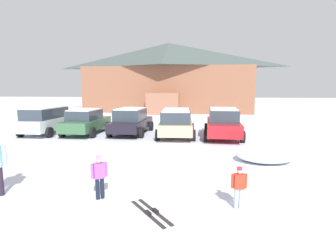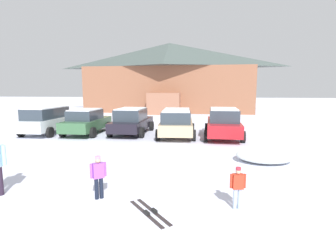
{
  "view_description": "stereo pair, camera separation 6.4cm",
  "coord_description": "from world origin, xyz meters",
  "px_view_note": "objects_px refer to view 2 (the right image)",
  "views": [
    {
      "loc": [
        2.41,
        -3.61,
        2.92
      ],
      "look_at": [
        1.05,
        8.15,
        1.2
      ],
      "focal_mm": 28.0,
      "sensor_mm": 36.0,
      "label": 1
    },
    {
      "loc": [
        2.48,
        -3.61,
        2.92
      ],
      "look_at": [
        1.05,
        8.15,
        1.2
      ],
      "focal_mm": 28.0,
      "sensor_mm": 36.0,
      "label": 2
    }
  ],
  "objects_px": {
    "ski_lodge": "(170,77)",
    "plowed_snow_pile": "(265,155)",
    "parked_green_coupe": "(86,121)",
    "skier_child_in_red_jacket": "(238,186)",
    "parked_beige_suv": "(177,122)",
    "parked_red_sedan": "(223,123)",
    "parked_black_sedan": "(132,121)",
    "skier_child_in_purple_jacket": "(98,175)",
    "pair_of_skis": "(150,212)",
    "parked_white_suv": "(47,119)"
  },
  "relations": [
    {
      "from": "parked_white_suv",
      "to": "parked_black_sedan",
      "type": "relative_size",
      "value": 0.9
    },
    {
      "from": "ski_lodge",
      "to": "skier_child_in_red_jacket",
      "type": "distance_m",
      "value": 27.83
    },
    {
      "from": "ski_lodge",
      "to": "plowed_snow_pile",
      "type": "height_order",
      "value": "ski_lodge"
    },
    {
      "from": "skier_child_in_red_jacket",
      "to": "parked_red_sedan",
      "type": "bearing_deg",
      "value": 87.18
    },
    {
      "from": "parked_beige_suv",
      "to": "skier_child_in_red_jacket",
      "type": "xyz_separation_m",
      "value": [
        2.32,
        -9.47,
        -0.3
      ]
    },
    {
      "from": "skier_child_in_purple_jacket",
      "to": "parked_white_suv",
      "type": "bearing_deg",
      "value": 127.57
    },
    {
      "from": "ski_lodge",
      "to": "skier_child_in_purple_jacket",
      "type": "height_order",
      "value": "ski_lodge"
    },
    {
      "from": "skier_child_in_red_jacket",
      "to": "plowed_snow_pile",
      "type": "xyz_separation_m",
      "value": [
        1.67,
        4.38,
        -0.34
      ]
    },
    {
      "from": "parked_beige_suv",
      "to": "parked_red_sedan",
      "type": "height_order",
      "value": "parked_red_sedan"
    },
    {
      "from": "ski_lodge",
      "to": "parked_black_sedan",
      "type": "xyz_separation_m",
      "value": [
        -0.48,
        -17.1,
        -3.48
      ]
    },
    {
      "from": "parked_green_coupe",
      "to": "parked_beige_suv",
      "type": "height_order",
      "value": "parked_beige_suv"
    },
    {
      "from": "parked_black_sedan",
      "to": "plowed_snow_pile",
      "type": "bearing_deg",
      "value": -39.37
    },
    {
      "from": "parked_red_sedan",
      "to": "skier_child_in_red_jacket",
      "type": "distance_m",
      "value": 9.47
    },
    {
      "from": "pair_of_skis",
      "to": "parked_beige_suv",
      "type": "bearing_deg",
      "value": 91.42
    },
    {
      "from": "parked_black_sedan",
      "to": "skier_child_in_purple_jacket",
      "type": "xyz_separation_m",
      "value": [
        1.7,
        -9.89,
        -0.18
      ]
    },
    {
      "from": "ski_lodge",
      "to": "parked_black_sedan",
      "type": "distance_m",
      "value": 17.45
    },
    {
      "from": "skier_child_in_purple_jacket",
      "to": "plowed_snow_pile",
      "type": "bearing_deg",
      "value": 38.75
    },
    {
      "from": "parked_green_coupe",
      "to": "skier_child_in_purple_jacket",
      "type": "bearing_deg",
      "value": -64.34
    },
    {
      "from": "ski_lodge",
      "to": "plowed_snow_pile",
      "type": "xyz_separation_m",
      "value": [
        6.46,
        -22.78,
        -4.06
      ]
    },
    {
      "from": "skier_child_in_red_jacket",
      "to": "ski_lodge",
      "type": "bearing_deg",
      "value": 100.0
    },
    {
      "from": "parked_green_coupe",
      "to": "parked_black_sedan",
      "type": "height_order",
      "value": "parked_black_sedan"
    },
    {
      "from": "parked_white_suv",
      "to": "pair_of_skis",
      "type": "bearing_deg",
      "value": -48.99
    },
    {
      "from": "skier_child_in_purple_jacket",
      "to": "parked_green_coupe",
      "type": "bearing_deg",
      "value": 115.66
    },
    {
      "from": "parked_green_coupe",
      "to": "pair_of_skis",
      "type": "height_order",
      "value": "parked_green_coupe"
    },
    {
      "from": "parked_green_coupe",
      "to": "skier_child_in_purple_jacket",
      "type": "xyz_separation_m",
      "value": [
        4.55,
        -9.48,
        -0.16
      ]
    },
    {
      "from": "parked_green_coupe",
      "to": "parked_beige_suv",
      "type": "xyz_separation_m",
      "value": [
        5.8,
        -0.19,
        0.08
      ]
    },
    {
      "from": "parked_green_coupe",
      "to": "skier_child_in_red_jacket",
      "type": "bearing_deg",
      "value": -49.93
    },
    {
      "from": "parked_green_coupe",
      "to": "parked_black_sedan",
      "type": "relative_size",
      "value": 0.94
    },
    {
      "from": "parked_red_sedan",
      "to": "parked_white_suv",
      "type": "bearing_deg",
      "value": -179.86
    },
    {
      "from": "pair_of_skis",
      "to": "parked_red_sedan",
      "type": "bearing_deg",
      "value": 75.65
    },
    {
      "from": "pair_of_skis",
      "to": "parked_white_suv",
      "type": "bearing_deg",
      "value": 131.01
    },
    {
      "from": "ski_lodge",
      "to": "parked_green_coupe",
      "type": "distance_m",
      "value": 18.16
    },
    {
      "from": "parked_red_sedan",
      "to": "skier_child_in_red_jacket",
      "type": "xyz_separation_m",
      "value": [
        -0.47,
        -9.45,
        -0.29
      ]
    },
    {
      "from": "parked_black_sedan",
      "to": "parked_red_sedan",
      "type": "height_order",
      "value": "parked_red_sedan"
    },
    {
      "from": "parked_red_sedan",
      "to": "parked_beige_suv",
      "type": "bearing_deg",
      "value": 179.68
    },
    {
      "from": "ski_lodge",
      "to": "parked_red_sedan",
      "type": "xyz_separation_m",
      "value": [
        5.26,
        -17.71,
        -3.43
      ]
    },
    {
      "from": "parked_green_coupe",
      "to": "parked_red_sedan",
      "type": "relative_size",
      "value": 0.9
    },
    {
      "from": "parked_beige_suv",
      "to": "plowed_snow_pile",
      "type": "distance_m",
      "value": 6.5
    },
    {
      "from": "plowed_snow_pile",
      "to": "pair_of_skis",
      "type": "bearing_deg",
      "value": -127.64
    },
    {
      "from": "skier_child_in_purple_jacket",
      "to": "skier_child_in_red_jacket",
      "type": "relative_size",
      "value": 1.11
    },
    {
      "from": "ski_lodge",
      "to": "skier_child_in_purple_jacket",
      "type": "relative_size",
      "value": 17.96
    },
    {
      "from": "ski_lodge",
      "to": "parked_white_suv",
      "type": "bearing_deg",
      "value": -108.37
    },
    {
      "from": "plowed_snow_pile",
      "to": "parked_red_sedan",
      "type": "bearing_deg",
      "value": 103.36
    },
    {
      "from": "parked_black_sedan",
      "to": "parked_beige_suv",
      "type": "distance_m",
      "value": 3.01
    },
    {
      "from": "parked_black_sedan",
      "to": "skier_child_in_red_jacket",
      "type": "height_order",
      "value": "parked_black_sedan"
    },
    {
      "from": "ski_lodge",
      "to": "parked_green_coupe",
      "type": "bearing_deg",
      "value": -100.77
    },
    {
      "from": "parked_white_suv",
      "to": "parked_green_coupe",
      "type": "relative_size",
      "value": 0.97
    },
    {
      "from": "parked_black_sedan",
      "to": "skier_child_in_red_jacket",
      "type": "relative_size",
      "value": 4.31
    },
    {
      "from": "parked_white_suv",
      "to": "parked_beige_suv",
      "type": "bearing_deg",
      "value": 0.29
    },
    {
      "from": "pair_of_skis",
      "to": "plowed_snow_pile",
      "type": "distance_m",
      "value": 6.13
    }
  ]
}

